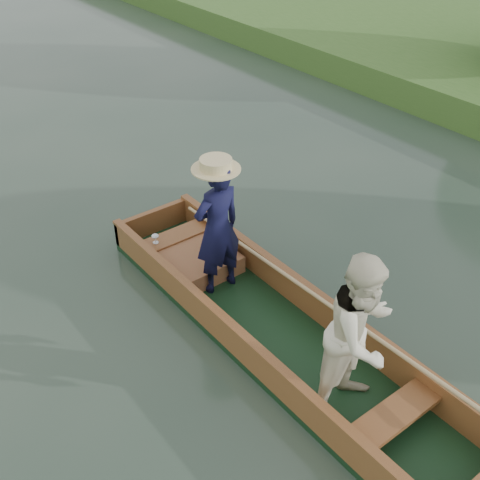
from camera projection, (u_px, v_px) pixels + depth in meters
ground at (274, 338)px, 6.45m from camera, size 120.00×120.00×0.00m
punt at (283, 303)px, 6.04m from camera, size 1.12×5.00×1.73m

